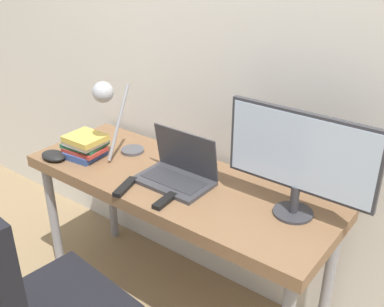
{
  "coord_description": "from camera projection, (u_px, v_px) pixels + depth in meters",
  "views": [
    {
      "loc": [
        1.18,
        -1.13,
        1.8
      ],
      "look_at": [
        0.12,
        0.25,
        0.94
      ],
      "focal_mm": 42.0,
      "sensor_mm": 36.0,
      "label": 1
    }
  ],
  "objects": [
    {
      "name": "desk_lamp",
      "position": [
        110.0,
        106.0,
        2.14
      ],
      "size": [
        0.12,
        0.28,
        0.42
      ],
      "color": "#4C4C51",
      "rests_on": "desk"
    },
    {
      "name": "laptop",
      "position": [
        178.0,
        171.0,
        2.07
      ],
      "size": [
        0.35,
        0.22,
        0.23
      ],
      "color": "#38383D",
      "rests_on": "desk"
    },
    {
      "name": "office_chair",
      "position": [
        26.0,
        305.0,
        1.62
      ],
      "size": [
        0.57,
        0.56,
        1.1
      ],
      "color": "black",
      "rests_on": "ground_plane"
    },
    {
      "name": "tv_remote",
      "position": [
        125.0,
        187.0,
        2.02
      ],
      "size": [
        0.08,
        0.17,
        0.02
      ],
      "color": "black",
      "rests_on": "desk"
    },
    {
      "name": "desk",
      "position": [
        176.0,
        193.0,
        2.14
      ],
      "size": [
        1.54,
        0.56,
        0.76
      ],
      "color": "brown",
      "rests_on": "ground_plane"
    },
    {
      "name": "wall_back",
      "position": [
        220.0,
        51.0,
        2.11
      ],
      "size": [
        8.0,
        0.05,
        2.6
      ],
      "color": "silver",
      "rests_on": "ground_plane"
    },
    {
      "name": "media_remote",
      "position": [
        165.0,
        201.0,
        1.91
      ],
      "size": [
        0.05,
        0.14,
        0.02
      ],
      "color": "black",
      "rests_on": "desk"
    },
    {
      "name": "game_controller",
      "position": [
        54.0,
        156.0,
        2.28
      ],
      "size": [
        0.14,
        0.1,
        0.04
      ],
      "color": "black",
      "rests_on": "desk"
    },
    {
      "name": "monitor",
      "position": [
        300.0,
        157.0,
        1.73
      ],
      "size": [
        0.62,
        0.16,
        0.44
      ],
      "color": "#333338",
      "rests_on": "desk"
    },
    {
      "name": "book_stack",
      "position": [
        85.0,
        146.0,
        2.29
      ],
      "size": [
        0.23,
        0.2,
        0.12
      ],
      "color": "#334C8C",
      "rests_on": "desk"
    }
  ]
}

